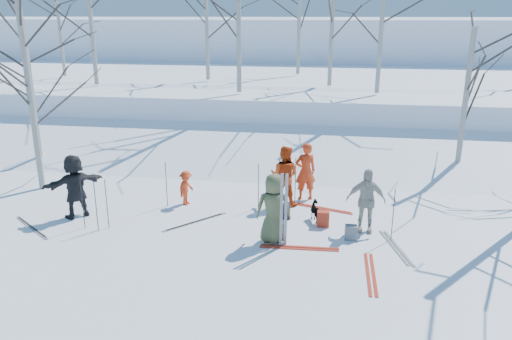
% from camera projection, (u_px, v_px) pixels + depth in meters
% --- Properties ---
extents(ground, '(120.00, 120.00, 0.00)m').
position_uv_depth(ground, '(247.00, 236.00, 12.66)').
color(ground, white).
rests_on(ground, ground).
extents(snow_ramp, '(70.00, 9.49, 4.12)m').
position_uv_depth(snow_ramp, '(278.00, 156.00, 19.21)').
color(snow_ramp, white).
rests_on(snow_ramp, ground).
extents(snow_plateau, '(70.00, 18.00, 2.20)m').
position_uv_depth(snow_plateau, '(299.00, 95.00, 28.37)').
color(snow_plateau, white).
rests_on(snow_plateau, ground).
extents(far_hill, '(90.00, 30.00, 6.00)m').
position_uv_depth(far_hill, '(316.00, 51.00, 47.86)').
color(far_hill, white).
rests_on(far_hill, ground).
extents(skier_olive_center, '(0.90, 0.63, 1.75)m').
position_uv_depth(skier_olive_center, '(274.00, 208.00, 12.11)').
color(skier_olive_center, '#4A5231').
rests_on(skier_olive_center, ground).
extents(skier_red_north, '(0.75, 0.61, 1.76)m').
position_uv_depth(skier_red_north, '(305.00, 171.00, 14.95)').
color(skier_red_north, red).
rests_on(skier_red_north, ground).
extents(skier_redor_behind, '(0.97, 0.82, 1.78)m').
position_uv_depth(skier_redor_behind, '(284.00, 176.00, 14.54)').
color(skier_redor_behind, red).
rests_on(skier_redor_behind, ground).
extents(skier_red_seated, '(0.53, 0.74, 1.03)m').
position_uv_depth(skier_red_seated, '(186.00, 188.00, 14.63)').
color(skier_red_seated, red).
rests_on(skier_red_seated, ground).
extents(skier_cream_east, '(0.99, 0.41, 1.69)m').
position_uv_depth(skier_cream_east, '(366.00, 200.00, 12.72)').
color(skier_cream_east, beige).
rests_on(skier_cream_east, ground).
extents(skier_grey_west, '(1.53, 1.56, 1.79)m').
position_uv_depth(skier_grey_west, '(75.00, 186.00, 13.63)').
color(skier_grey_west, black).
rests_on(skier_grey_west, ground).
extents(dog, '(0.56, 0.71, 0.54)m').
position_uv_depth(dog, '(317.00, 212.00, 13.52)').
color(dog, black).
rests_on(dog, ground).
extents(upright_ski_left, '(0.09, 0.16, 1.90)m').
position_uv_depth(upright_ski_left, '(281.00, 211.00, 11.78)').
color(upright_ski_left, silver).
rests_on(upright_ski_left, ground).
extents(upright_ski_right, '(0.11, 0.23, 1.89)m').
position_uv_depth(upright_ski_right, '(286.00, 210.00, 11.80)').
color(upright_ski_right, silver).
rests_on(upright_ski_right, ground).
extents(ski_pair_a, '(1.14, 2.00, 0.02)m').
position_uv_depth(ski_pair_a, '(396.00, 247.00, 12.03)').
color(ski_pair_a, silver).
rests_on(ski_pair_a, ground).
extents(ski_pair_b, '(0.22, 1.90, 0.02)m').
position_uv_depth(ski_pair_b, '(371.00, 274.00, 10.81)').
color(ski_pair_b, '#AD2C18').
rests_on(ski_pair_b, ground).
extents(ski_pair_c, '(2.08, 2.10, 0.02)m').
position_uv_depth(ski_pair_c, '(195.00, 222.00, 13.50)').
color(ski_pair_c, silver).
rests_on(ski_pair_c, ground).
extents(ski_pair_d, '(2.02, 2.09, 0.02)m').
position_uv_depth(ski_pair_d, '(32.00, 227.00, 13.15)').
color(ski_pair_d, silver).
rests_on(ski_pair_d, ground).
extents(ski_pair_e, '(1.31, 2.02, 0.02)m').
position_uv_depth(ski_pair_e, '(320.00, 208.00, 14.47)').
color(ski_pair_e, '#AD2C18').
rests_on(ski_pair_e, ground).
extents(ski_pair_f, '(0.37, 1.92, 0.02)m').
position_uv_depth(ski_pair_f, '(299.00, 248.00, 12.01)').
color(ski_pair_f, '#AD2C18').
rests_on(ski_pair_f, ground).
extents(ski_pole_a, '(0.02, 0.02, 1.34)m').
position_uv_depth(ski_pole_a, '(166.00, 184.00, 14.44)').
color(ski_pole_a, black).
rests_on(ski_pole_a, ground).
extents(ski_pole_b, '(0.02, 0.02, 1.34)m').
position_uv_depth(ski_pole_b, '(371.00, 207.00, 12.76)').
color(ski_pole_b, black).
rests_on(ski_pole_b, ground).
extents(ski_pole_c, '(0.02, 0.02, 1.34)m').
position_uv_depth(ski_pole_c, '(96.00, 206.00, 12.81)').
color(ski_pole_c, black).
rests_on(ski_pole_c, ground).
extents(ski_pole_d, '(0.02, 0.02, 1.34)m').
position_uv_depth(ski_pole_d, '(258.00, 186.00, 14.29)').
color(ski_pole_d, black).
rests_on(ski_pole_d, ground).
extents(ski_pole_e, '(0.02, 0.02, 1.34)m').
position_uv_depth(ski_pole_e, '(83.00, 204.00, 12.95)').
color(ski_pole_e, black).
rests_on(ski_pole_e, ground).
extents(ski_pole_f, '(0.02, 0.02, 1.34)m').
position_uv_depth(ski_pole_f, '(279.00, 182.00, 14.64)').
color(ski_pole_f, black).
rests_on(ski_pole_f, ground).
extents(ski_pole_g, '(0.02, 0.02, 1.34)m').
position_uv_depth(ski_pole_g, '(107.00, 204.00, 12.97)').
color(ski_pole_g, black).
rests_on(ski_pole_g, ground).
extents(ski_pole_h, '(0.02, 0.02, 1.34)m').
position_uv_depth(ski_pole_h, '(393.00, 215.00, 12.25)').
color(ski_pole_h, black).
rests_on(ski_pole_h, ground).
extents(ski_pole_i, '(0.02, 0.02, 1.34)m').
position_uv_depth(ski_pole_i, '(295.00, 180.00, 14.88)').
color(ski_pole_i, black).
rests_on(ski_pole_i, ground).
extents(backpack_red, '(0.32, 0.22, 0.42)m').
position_uv_depth(backpack_red, '(323.00, 219.00, 13.19)').
color(backpack_red, '#AA2D1A').
rests_on(backpack_red, ground).
extents(backpack_grey, '(0.30, 0.20, 0.38)m').
position_uv_depth(backpack_grey, '(351.00, 232.00, 12.42)').
color(backpack_grey, slate).
rests_on(backpack_grey, ground).
extents(backpack_dark, '(0.34, 0.24, 0.40)m').
position_uv_depth(backpack_dark, '(284.00, 211.00, 13.72)').
color(backpack_dark, black).
rests_on(backpack_dark, ground).
extents(birch_plateau_a, '(4.76, 4.76, 5.94)m').
position_uv_depth(birch_plateau_a, '(332.00, 19.00, 22.33)').
color(birch_plateau_a, silver).
rests_on(birch_plateau_a, snow_plateau).
extents(birch_plateau_b, '(3.85, 3.85, 4.64)m').
position_uv_depth(birch_plateau_b, '(60.00, 31.00, 26.08)').
color(birch_plateau_b, silver).
rests_on(birch_plateau_b, snow_plateau).
extents(birch_plateau_c, '(4.90, 4.90, 6.15)m').
position_uv_depth(birch_plateau_c, '(90.00, 16.00, 22.75)').
color(birch_plateau_c, silver).
rests_on(birch_plateau_c, snow_plateau).
extents(birch_plateau_d, '(4.59, 4.59, 5.69)m').
position_uv_depth(birch_plateau_d, '(207.00, 21.00, 24.48)').
color(birch_plateau_d, silver).
rests_on(birch_plateau_d, snow_plateau).
extents(birch_plateau_e, '(4.93, 4.93, 6.18)m').
position_uv_depth(birch_plateau_e, '(239.00, 16.00, 20.40)').
color(birch_plateau_e, silver).
rests_on(birch_plateau_e, snow_plateau).
extents(birch_plateau_g, '(4.91, 4.91, 6.15)m').
position_uv_depth(birch_plateau_g, '(299.00, 16.00, 26.84)').
color(birch_plateau_g, silver).
rests_on(birch_plateau_g, snow_plateau).
extents(birch_plateau_h, '(4.56, 4.56, 5.66)m').
position_uv_depth(birch_plateau_h, '(382.00, 23.00, 20.23)').
color(birch_plateau_h, silver).
rests_on(birch_plateau_h, snow_plateau).
extents(birch_edge_a, '(4.72, 4.72, 5.89)m').
position_uv_depth(birch_edge_a, '(30.00, 98.00, 15.26)').
color(birch_edge_a, silver).
rests_on(birch_edge_a, ground).
extents(birch_edge_d, '(4.28, 4.28, 5.26)m').
position_uv_depth(birch_edge_d, '(32.00, 94.00, 17.97)').
color(birch_edge_d, silver).
rests_on(birch_edge_d, ground).
extents(birch_edge_e, '(4.11, 4.11, 5.01)m').
position_uv_depth(birch_edge_e, '(465.00, 105.00, 16.54)').
color(birch_edge_e, silver).
rests_on(birch_edge_e, ground).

